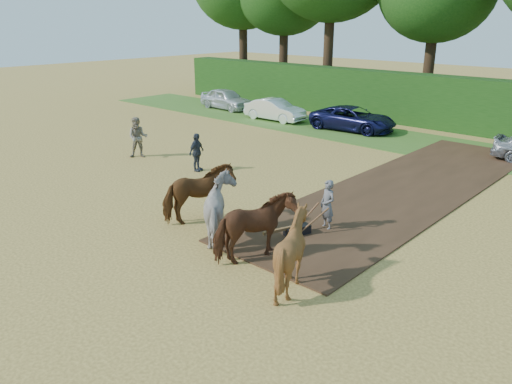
{
  "coord_description": "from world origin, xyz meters",
  "views": [
    {
      "loc": [
        9.37,
        -10.1,
        6.15
      ],
      "look_at": [
        0.24,
        -0.11,
        1.4
      ],
      "focal_mm": 35.0,
      "sensor_mm": 36.0,
      "label": 1
    }
  ],
  "objects_px": {
    "parked_cars": "(410,129)",
    "spectator_near": "(138,138)",
    "plough_team": "(241,219)",
    "spectator_far": "(197,152)"
  },
  "relations": [
    {
      "from": "spectator_near",
      "to": "spectator_far",
      "type": "height_order",
      "value": "spectator_near"
    },
    {
      "from": "plough_team",
      "to": "spectator_far",
      "type": "bearing_deg",
      "value": 147.83
    },
    {
      "from": "spectator_near",
      "to": "plough_team",
      "type": "bearing_deg",
      "value": -68.04
    },
    {
      "from": "spectator_near",
      "to": "spectator_far",
      "type": "distance_m",
      "value": 3.66
    },
    {
      "from": "parked_cars",
      "to": "spectator_near",
      "type": "bearing_deg",
      "value": -124.5
    },
    {
      "from": "spectator_far",
      "to": "parked_cars",
      "type": "bearing_deg",
      "value": -34.57
    },
    {
      "from": "spectator_near",
      "to": "plough_team",
      "type": "xyz_separation_m",
      "value": [
        10.28,
        -3.81,
        -0.01
      ]
    },
    {
      "from": "spectator_far",
      "to": "plough_team",
      "type": "distance_m",
      "value": 7.86
    },
    {
      "from": "spectator_near",
      "to": "plough_team",
      "type": "distance_m",
      "value": 10.97
    },
    {
      "from": "spectator_near",
      "to": "spectator_far",
      "type": "xyz_separation_m",
      "value": [
        3.63,
        0.38,
        -0.13
      ]
    }
  ]
}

